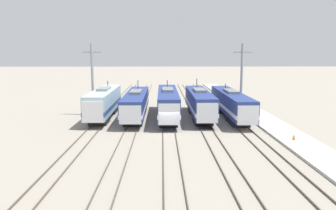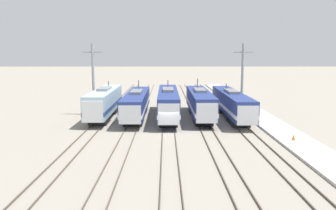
{
  "view_description": "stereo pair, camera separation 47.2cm",
  "coord_description": "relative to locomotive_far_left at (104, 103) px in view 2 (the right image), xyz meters",
  "views": [
    {
      "loc": [
        -0.82,
        -37.69,
        9.2
      ],
      "look_at": [
        -0.05,
        4.05,
        2.64
      ],
      "focal_mm": 35.0,
      "sensor_mm": 36.0,
      "label": 1
    },
    {
      "loc": [
        -0.35,
        -37.7,
        9.2
      ],
      "look_at": [
        -0.05,
        4.05,
        2.64
      ],
      "focal_mm": 35.0,
      "sensor_mm": 36.0,
      "label": 2
    }
  ],
  "objects": [
    {
      "name": "rail_pair_center_right",
      "position": [
        13.79,
        -8.69,
        -2.17
      ],
      "size": [
        1.51,
        120.0,
        0.15
      ],
      "color": "#4C4238",
      "rests_on": "ground_plane"
    },
    {
      "name": "rail_pair_center",
      "position": [
        9.19,
        -8.69,
        -2.17
      ],
      "size": [
        1.51,
        120.0,
        0.15
      ],
      "color": "#4C4238",
      "rests_on": "ground_plane"
    },
    {
      "name": "platform",
      "position": [
        22.64,
        -8.69,
        -2.12
      ],
      "size": [
        4.0,
        120.0,
        0.25
      ],
      "color": "#A8A59E",
      "rests_on": "ground_plane"
    },
    {
      "name": "traffic_cone",
      "position": [
        22.24,
        -13.19,
        -1.69
      ],
      "size": [
        0.33,
        0.33,
        0.61
      ],
      "color": "orange",
      "rests_on": "platform"
    },
    {
      "name": "rail_pair_far_left",
      "position": [
        -0.0,
        -8.69,
        -2.17
      ],
      "size": [
        1.5,
        120.0,
        0.15
      ],
      "color": "#4C4238",
      "rests_on": "ground_plane"
    },
    {
      "name": "locomotive_center_left",
      "position": [
        4.6,
        0.3,
        -0.22
      ],
      "size": [
        2.9,
        18.63,
        5.11
      ],
      "color": "black",
      "rests_on": "ground_plane"
    },
    {
      "name": "locomotive_center_right",
      "position": [
        13.79,
        0.07,
        -0.1
      ],
      "size": [
        2.83,
        17.21,
        5.4
      ],
      "color": "black",
      "rests_on": "ground_plane"
    },
    {
      "name": "ground_plane",
      "position": [
        9.19,
        -8.69,
        -2.25
      ],
      "size": [
        400.0,
        400.0,
        0.0
      ],
      "primitive_type": "plane",
      "color": "gray"
    },
    {
      "name": "rail_pair_far_right",
      "position": [
        18.39,
        -8.69,
        -2.17
      ],
      "size": [
        1.5,
        120.0,
        0.15
      ],
      "color": "#4C4238",
      "rests_on": "ground_plane"
    },
    {
      "name": "locomotive_far_left",
      "position": [
        0.0,
        0.0,
        0.0
      ],
      "size": [
        2.83,
        16.26,
        5.05
      ],
      "color": "#232326",
      "rests_on": "ground_plane"
    },
    {
      "name": "locomotive_center",
      "position": [
        9.19,
        -0.14,
        -0.05
      ],
      "size": [
        2.8,
        18.81,
        5.14
      ],
      "color": "black",
      "rests_on": "ground_plane"
    },
    {
      "name": "catenary_tower_left",
      "position": [
        -1.98,
        2.51,
        3.26
      ],
      "size": [
        2.79,
        0.4,
        10.69
      ],
      "color": "gray",
      "rests_on": "ground_plane"
    },
    {
      "name": "locomotive_far_right",
      "position": [
        18.39,
        0.01,
        -0.18
      ],
      "size": [
        2.74,
        19.66,
        4.55
      ],
      "color": "black",
      "rests_on": "ground_plane"
    },
    {
      "name": "catenary_tower_right",
      "position": [
        20.33,
        2.51,
        3.26
      ],
      "size": [
        2.79,
        0.4,
        10.69
      ],
      "color": "gray",
      "rests_on": "ground_plane"
    },
    {
      "name": "rail_pair_center_left",
      "position": [
        4.6,
        -8.69,
        -2.17
      ],
      "size": [
        1.51,
        120.0,
        0.15
      ],
      "color": "#4C4238",
      "rests_on": "ground_plane"
    }
  ]
}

